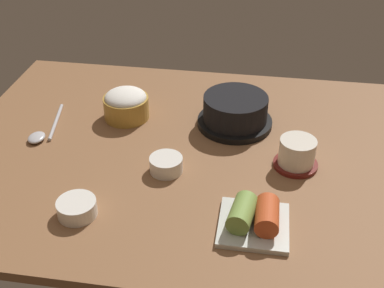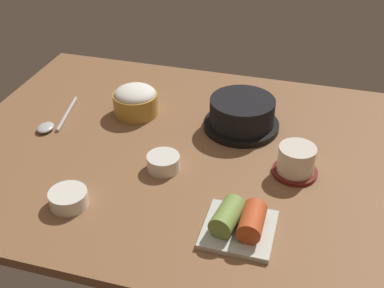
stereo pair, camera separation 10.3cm
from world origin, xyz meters
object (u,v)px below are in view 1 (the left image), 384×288
Objects in this scene: spoon at (43,132)px; tea_cup_with_saucer at (297,153)px; banchan_cup_center at (166,164)px; side_bowl_near at (77,208)px; kimchi_plate at (254,218)px; rice_bowl at (126,104)px; stone_pot at (235,111)px.

tea_cup_with_saucer is at bearing -3.12° from spoon.
banchan_cup_center is (-25.76, -5.74, -1.38)cm from tea_cup_with_saucer.
side_bowl_near is at bearing -151.72° from tea_cup_with_saucer.
kimchi_plate reaches higher than banchan_cup_center.
rice_bowl is 34.42cm from side_bowl_near.
tea_cup_with_saucer is at bearing 12.57° from banchan_cup_center.
stone_pot is 0.99× the size of spoon.
kimchi_plate is 31.56cm from side_bowl_near.
tea_cup_with_saucer is at bearing 68.85° from kimchi_plate.
banchan_cup_center is 0.55× the size of kimchi_plate.
kimchi_plate is at bearing -24.86° from spoon.
side_bowl_near is at bearing -125.97° from stone_pot.
stone_pot is 25.46cm from rice_bowl.
side_bowl_near is at bearing -130.96° from banchan_cup_center.
tea_cup_with_saucer is 44.30cm from side_bowl_near.
spoon is (-48.24, 22.35, -1.50)cm from kimchi_plate.
banchan_cup_center reaches higher than spoon.
rice_bowl is (-25.45, -0.53, -0.05)cm from stone_pot.
kimchi_plate is at bearing 3.01° from side_bowl_near.
stone_pot is at bearing 14.52° from spoon.
tea_cup_with_saucer is at bearing -45.55° from stone_pot.
tea_cup_with_saucer is 1.35× the size of banchan_cup_center.
banchan_cup_center is 31.23cm from spoon.
rice_bowl is 1.57× the size of banchan_cup_center.
tea_cup_with_saucer reaches higher than side_bowl_near.
stone_pot reaches higher than rice_bowl.
tea_cup_with_saucer is 20.74cm from kimchi_plate.
tea_cup_with_saucer is 26.43cm from banchan_cup_center.
rice_bowl is at bearing 124.90° from banchan_cup_center.
stone_pot is 33.85cm from kimchi_plate.
side_bowl_near is (-31.51, -1.66, -0.50)cm from kimchi_plate.
kimchi_plate is (18.29, -13.58, 0.41)cm from banchan_cup_center.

